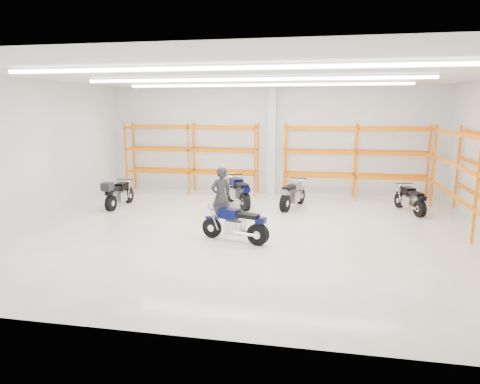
% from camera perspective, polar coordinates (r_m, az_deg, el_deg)
% --- Properties ---
extents(ground, '(14.00, 14.00, 0.00)m').
position_cam_1_polar(ground, '(12.65, 1.12, -5.35)').
color(ground, beige).
rests_on(ground, ground).
extents(room_shell, '(14.02, 12.02, 4.51)m').
position_cam_1_polar(room_shell, '(12.17, 1.20, 9.69)').
color(room_shell, silver).
rests_on(room_shell, ground).
extents(motorcycle_main, '(1.98, 0.89, 1.00)m').
position_cam_1_polar(motorcycle_main, '(11.61, -0.36, -4.45)').
color(motorcycle_main, black).
rests_on(motorcycle_main, ground).
extents(motorcycle_back_a, '(0.65, 2.05, 1.06)m').
position_cam_1_polar(motorcycle_back_a, '(16.18, -16.01, -0.31)').
color(motorcycle_back_a, black).
rests_on(motorcycle_back_a, ground).
extents(motorcycle_back_b, '(1.28, 2.07, 1.13)m').
position_cam_1_polar(motorcycle_back_b, '(15.76, -0.21, -0.08)').
color(motorcycle_back_b, black).
rests_on(motorcycle_back_b, ground).
extents(motorcycle_back_c, '(0.95, 2.07, 1.05)m').
position_cam_1_polar(motorcycle_back_c, '(15.61, 6.97, -0.41)').
color(motorcycle_back_c, black).
rests_on(motorcycle_back_c, ground).
extents(motorcycle_back_d, '(0.85, 1.89, 0.96)m').
position_cam_1_polar(motorcycle_back_d, '(15.97, 21.81, -1.03)').
color(motorcycle_back_d, black).
rests_on(motorcycle_back_d, ground).
extents(standing_man, '(0.80, 0.77, 1.84)m').
position_cam_1_polar(standing_man, '(13.08, -2.57, -0.65)').
color(standing_man, black).
rests_on(standing_man, ground).
extents(structural_column, '(0.32, 0.32, 4.50)m').
position_cam_1_polar(structural_column, '(17.95, 4.28, 6.80)').
color(structural_column, white).
rests_on(structural_column, ground).
extents(pallet_racking_back_left, '(5.67, 0.87, 3.00)m').
position_cam_1_polar(pallet_racking_back_left, '(18.36, -6.51, 5.40)').
color(pallet_racking_back_left, '#FF6609').
rests_on(pallet_racking_back_left, ground).
extents(pallet_racking_back_right, '(5.67, 0.87, 3.00)m').
position_cam_1_polar(pallet_racking_back_right, '(17.59, 15.24, 4.84)').
color(pallet_racking_back_right, '#FF6609').
rests_on(pallet_racking_back_right, ground).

